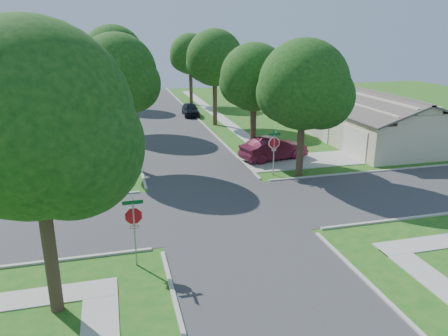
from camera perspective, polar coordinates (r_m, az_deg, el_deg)
name	(u,v)px	position (r m, az deg, el deg)	size (l,w,h in m)	color
ground	(221,209)	(23.17, -0.39, -5.41)	(100.00, 100.00, 0.00)	#1C5818
road_ns	(221,209)	(23.17, -0.39, -5.40)	(7.00, 100.00, 0.02)	#333335
sidewalk_ne	(217,115)	(48.87, -0.94, 6.96)	(1.20, 40.00, 0.04)	#9E9B91
sidewalk_nw	(104,120)	(47.55, -15.46, 6.03)	(1.20, 40.00, 0.04)	#9E9B91
driveway	(303,161)	(32.02, 10.26, 0.94)	(8.80, 3.60, 0.05)	#9E9B91
stop_sign_sw	(134,219)	(17.47, -11.71, -6.53)	(1.05, 0.80, 2.98)	gray
stop_sign_ne	(274,145)	(28.14, 6.56, 3.03)	(1.05, 0.80, 2.98)	gray
tree_e_near	(255,80)	(31.50, 4.04, 11.35)	(4.97, 4.80, 8.28)	#38281C
tree_e_mid	(215,60)	(42.95, -1.15, 13.87)	(5.59, 5.40, 9.21)	#38281C
tree_e_far	(191,56)	(55.67, -4.38, 14.40)	(5.17, 5.00, 8.72)	#38281C
tree_w_near	(118,77)	(29.83, -13.69, 11.47)	(5.38, 5.20, 8.97)	#38281C
tree_w_mid	(114,60)	(41.77, -14.16, 13.58)	(5.80, 5.60, 9.56)	#38281C
tree_w_far	(113,61)	(54.80, -14.35, 13.38)	(4.76, 4.60, 8.04)	#38281C
tree_sw_corner	(36,129)	(14.14, -23.37, 4.74)	(6.21, 6.00, 9.55)	#38281C
tree_ne_corner	(304,89)	(27.66, 10.45, 10.13)	(5.80, 5.60, 8.66)	#38281C
house_ne_near	(373,124)	(38.86, 18.94, 5.47)	(8.42, 13.60, 4.23)	beige
house_ne_far	(290,94)	(54.54, 8.58, 9.48)	(8.42, 13.60, 4.23)	beige
house_nw_far	(10,101)	(54.29, -26.13, 7.86)	(8.42, 13.60, 4.23)	beige
car_driveway	(274,148)	(31.94, 6.51, 2.55)	(1.74, 4.99, 1.64)	#4D0F20
car_curb_east	(190,109)	(48.49, -4.40, 7.65)	(1.66, 4.13, 1.41)	black
car_curb_west	(129,94)	(62.42, -12.34, 9.42)	(1.62, 3.99, 1.16)	black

